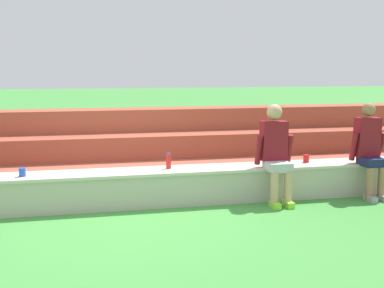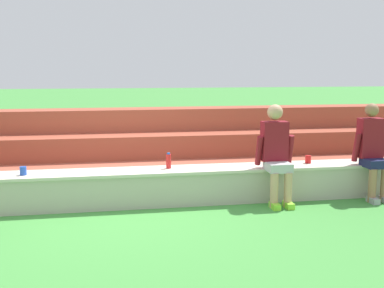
{
  "view_description": "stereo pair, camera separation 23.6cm",
  "coord_description": "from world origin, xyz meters",
  "views": [
    {
      "loc": [
        -0.42,
        -6.14,
        1.88
      ],
      "look_at": [
        0.95,
        0.25,
        0.83
      ],
      "focal_mm": 44.37,
      "sensor_mm": 36.0,
      "label": 1
    },
    {
      "loc": [
        -0.19,
        -6.18,
        1.88
      ],
      "look_at": [
        0.95,
        0.25,
        0.83
      ],
      "focal_mm": 44.37,
      "sensor_mm": 36.0,
      "label": 2
    }
  ],
  "objects": [
    {
      "name": "plastic_cup_middle",
      "position": [
        -1.32,
        0.21,
        0.55
      ],
      "size": [
        0.09,
        0.09,
        0.11
      ],
      "primitive_type": "cylinder",
      "color": "blue",
      "rests_on": "stone_seating_wall"
    },
    {
      "name": "ground_plane",
      "position": [
        0.0,
        0.0,
        0.0
      ],
      "size": [
        80.0,
        80.0,
        0.0
      ],
      "primitive_type": "plane",
      "color": "#428E3D"
    },
    {
      "name": "person_center",
      "position": [
        2.09,
        -0.01,
        0.74
      ],
      "size": [
        0.54,
        0.58,
        1.38
      ],
      "color": "tan",
      "rests_on": "ground"
    },
    {
      "name": "water_bottle_near_right",
      "position": [
        0.62,
        0.3,
        0.59
      ],
      "size": [
        0.07,
        0.07,
        0.22
      ],
      "color": "red",
      "rests_on": "stone_seating_wall"
    },
    {
      "name": "plastic_cup_left_end",
      "position": [
        2.7,
        0.31,
        0.55
      ],
      "size": [
        0.09,
        0.09,
        0.11
      ],
      "primitive_type": "cylinder",
      "color": "red",
      "rests_on": "stone_seating_wall"
    },
    {
      "name": "brick_bleachers",
      "position": [
        0.0,
        1.95,
        0.45
      ],
      "size": [
        12.82,
        1.83,
        1.17
      ],
      "color": "#A64F3B",
      "rests_on": "ground"
    },
    {
      "name": "stone_seating_wall",
      "position": [
        0.0,
        0.25,
        0.26
      ],
      "size": [
        9.93,
        0.54,
        0.49
      ],
      "color": "#B7AF9E",
      "rests_on": "ground"
    },
    {
      "name": "person_right_of_center",
      "position": [
        3.54,
        -0.01,
        0.73
      ],
      "size": [
        0.52,
        0.54,
        1.38
      ],
      "color": "#996B4C",
      "rests_on": "ground"
    }
  ]
}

